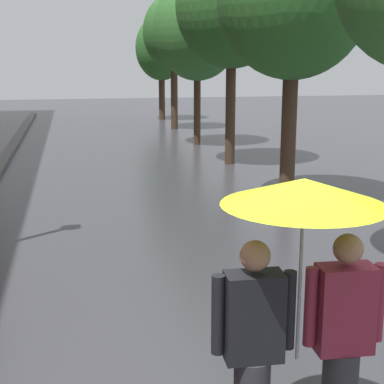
{
  "coord_description": "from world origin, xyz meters",
  "views": [
    {
      "loc": [
        -1.25,
        -3.74,
        2.88
      ],
      "look_at": [
        0.1,
        2.78,
        1.35
      ],
      "focal_mm": 54.56,
      "sensor_mm": 36.0,
      "label": 1
    }
  ],
  "objects_px": {
    "street_tree_3": "(197,29)",
    "couple_under_umbrella": "(301,279)",
    "street_tree_4": "(174,33)",
    "street_tree_2": "(232,6)",
    "street_tree_5": "(161,48)"
  },
  "relations": [
    {
      "from": "street_tree_3",
      "to": "couple_under_umbrella",
      "type": "bearing_deg",
      "value": -99.63
    },
    {
      "from": "street_tree_4",
      "to": "couple_under_umbrella",
      "type": "xyz_separation_m",
      "value": [
        -2.72,
        -20.49,
        -2.49
      ]
    },
    {
      "from": "street_tree_2",
      "to": "couple_under_umbrella",
      "type": "height_order",
      "value": "street_tree_2"
    },
    {
      "from": "street_tree_4",
      "to": "couple_under_umbrella",
      "type": "distance_m",
      "value": 20.82
    },
    {
      "from": "street_tree_3",
      "to": "couple_under_umbrella",
      "type": "distance_m",
      "value": 16.29
    },
    {
      "from": "street_tree_2",
      "to": "street_tree_4",
      "type": "bearing_deg",
      "value": 90.59
    },
    {
      "from": "street_tree_5",
      "to": "couple_under_umbrella",
      "type": "bearing_deg",
      "value": -96.55
    },
    {
      "from": "street_tree_5",
      "to": "couple_under_umbrella",
      "type": "distance_m",
      "value": 24.64
    },
    {
      "from": "street_tree_2",
      "to": "street_tree_3",
      "type": "relative_size",
      "value": 1.07
    },
    {
      "from": "street_tree_2",
      "to": "street_tree_5",
      "type": "height_order",
      "value": "street_tree_2"
    },
    {
      "from": "street_tree_2",
      "to": "street_tree_3",
      "type": "height_order",
      "value": "street_tree_2"
    },
    {
      "from": "street_tree_4",
      "to": "street_tree_3",
      "type": "bearing_deg",
      "value": -90.28
    },
    {
      "from": "street_tree_2",
      "to": "street_tree_3",
      "type": "distance_m",
      "value": 3.86
    },
    {
      "from": "street_tree_2",
      "to": "street_tree_5",
      "type": "xyz_separation_m",
      "value": [
        -0.0,
        12.36,
        -0.9
      ]
    },
    {
      "from": "street_tree_4",
      "to": "street_tree_5",
      "type": "height_order",
      "value": "street_tree_4"
    }
  ]
}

